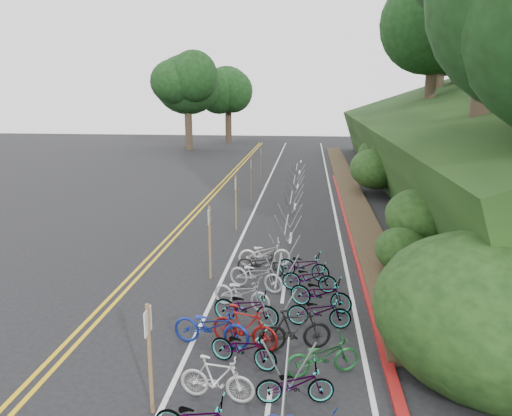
% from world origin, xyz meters
% --- Properties ---
extents(ground, '(120.00, 120.00, 0.00)m').
position_xyz_m(ground, '(0.00, 0.00, 0.00)').
color(ground, black).
rests_on(ground, ground).
extents(road_markings, '(7.47, 80.00, 0.01)m').
position_xyz_m(road_markings, '(0.63, 10.10, 0.00)').
color(road_markings, gold).
rests_on(road_markings, ground).
extents(red_curb, '(0.25, 28.00, 0.10)m').
position_xyz_m(red_curb, '(5.70, 12.00, 0.05)').
color(red_curb, maroon).
rests_on(red_curb, ground).
extents(embankment, '(14.30, 48.14, 9.11)m').
position_xyz_m(embankment, '(12.96, 19.04, 2.57)').
color(embankment, black).
rests_on(embankment, ground).
extents(tree_cluster, '(31.89, 53.57, 17.38)m').
position_xyz_m(tree_cluster, '(9.76, 22.04, 10.87)').
color(tree_cluster, '#2D2319').
rests_on(tree_cluster, ground).
extents(bike_rack_front, '(1.15, 3.27, 1.19)m').
position_xyz_m(bike_rack_front, '(3.47, -2.76, 0.88)').
color(bike_rack_front, gray).
rests_on(bike_rack_front, ground).
extents(bike_racks_rest, '(1.14, 23.00, 1.17)m').
position_xyz_m(bike_racks_rest, '(3.00, 13.00, 0.85)').
color(bike_racks_rest, gray).
rests_on(bike_racks_rest, ground).
extents(signpost_near, '(0.08, 0.40, 2.28)m').
position_xyz_m(signpost_near, '(0.86, -2.20, 1.31)').
color(signpost_near, brown).
rests_on(signpost_near, ground).
extents(signposts_rest, '(0.08, 18.40, 2.50)m').
position_xyz_m(signposts_rest, '(0.60, 14.00, 1.43)').
color(signposts_rest, brown).
rests_on(signposts_rest, ground).
extents(bike_front, '(1.03, 2.06, 1.03)m').
position_xyz_m(bike_front, '(1.50, 0.52, 0.52)').
color(bike_front, navy).
rests_on(bike_front, ground).
extents(bike_valet, '(3.51, 11.25, 1.08)m').
position_xyz_m(bike_valet, '(2.98, 1.86, 0.47)').
color(bike_valet, slate).
rests_on(bike_valet, ground).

